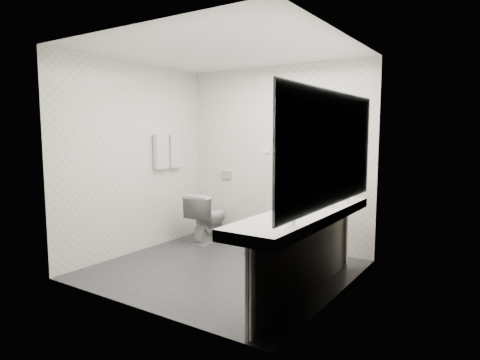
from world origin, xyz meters
The scene contains 30 objects.
floor centered at (0.00, 0.00, 0.00)m, with size 2.80×2.80×0.00m, color #2B2C31.
ceiling centered at (0.00, 0.00, 2.50)m, with size 2.80×2.80×0.00m, color white.
wall_back centered at (0.00, 1.30, 1.25)m, with size 2.80×2.80×0.00m, color silver.
wall_front centered at (0.00, -1.30, 1.25)m, with size 2.80×2.80×0.00m, color silver.
wall_left centered at (-1.40, 0.00, 1.25)m, with size 2.60×2.60×0.00m, color silver.
wall_right centered at (1.40, 0.00, 1.25)m, with size 2.60×2.60×0.00m, color silver.
vanity_counter centered at (1.12, -0.20, 0.80)m, with size 0.55×2.20×0.10m, color white.
vanity_panel centered at (1.15, -0.20, 0.38)m, with size 0.03×2.15×0.75m, color gray.
vanity_post_near centered at (1.18, -1.24, 0.38)m, with size 0.06×0.06×0.75m, color silver.
vanity_post_far centered at (1.18, 0.84, 0.38)m, with size 0.06×0.06×0.75m, color silver.
mirror centered at (1.39, -0.20, 1.45)m, with size 0.02×2.20×1.05m, color #B2BCC6.
basin_near centered at (1.12, -0.85, 0.83)m, with size 0.40×0.31×0.05m, color white.
basin_far centered at (1.12, 0.45, 0.83)m, with size 0.40×0.31×0.05m, color white.
faucet_near centered at (1.32, -0.85, 0.92)m, with size 0.04×0.04×0.15m, color silver.
faucet_far centered at (1.32, 0.45, 0.92)m, with size 0.04×0.04×0.15m, color silver.
soap_bottle_a centered at (1.09, -0.09, 0.91)m, with size 0.05×0.05×0.12m, color silver.
glass_left centered at (1.28, 0.11, 0.91)m, with size 0.06×0.06×0.11m, color silver.
glass_right centered at (1.20, 0.19, 0.91)m, with size 0.06×0.06×0.11m, color silver.
toilet centered at (-0.90, 0.88, 0.36)m, with size 0.41×0.71×0.72m, color white.
flush_plate centered at (-0.85, 1.29, 0.95)m, with size 0.18×0.02×0.12m, color #B2B5BA.
pedal_bin centered at (0.02, 0.63, 0.15)m, with size 0.21×0.21×0.29m, color #B2B5BA.
bin_lid centered at (0.02, 0.63, 0.30)m, with size 0.21×0.21×0.01m, color #B2B5BA.
towel_rail centered at (-1.35, 0.55, 1.55)m, with size 0.02×0.02×0.62m, color silver.
towel_near centered at (-1.34, 0.41, 1.33)m, with size 0.07×0.24×0.48m, color silver.
towel_far centered at (-1.34, 0.69, 1.33)m, with size 0.07×0.24×0.48m, color silver.
dryer_cradle centered at (0.25, 1.27, 1.50)m, with size 0.10×0.04×0.14m, color #96969B.
dryer_barrel centered at (0.25, 1.20, 1.53)m, with size 0.08×0.08×0.14m, color #96969B.
dryer_cord centered at (0.25, 1.26, 1.25)m, with size 0.02×0.02×0.35m, color black.
switch_plate_a centered at (-0.15, 1.29, 1.35)m, with size 0.09×0.02×0.09m, color white.
switch_plate_b centered at (0.55, 1.29, 1.35)m, with size 0.09×0.02×0.09m, color white.
Camera 1 is at (2.75, -3.79, 1.60)m, focal length 30.86 mm.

